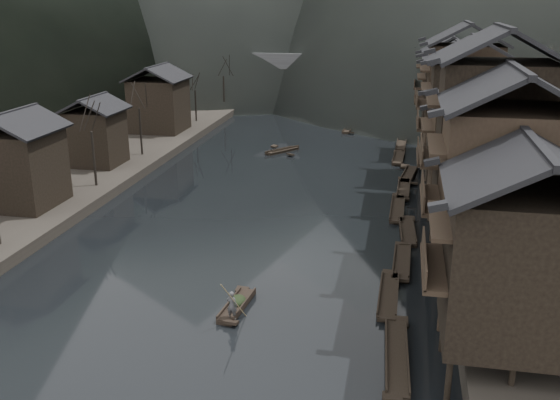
# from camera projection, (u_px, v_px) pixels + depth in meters

# --- Properties ---
(water) EXTENTS (300.00, 300.00, 0.00)m
(water) POSITION_uv_depth(u_px,v_px,m) (218.00, 284.00, 41.55)
(water) COLOR black
(water) RESTS_ON ground
(left_bank) EXTENTS (40.00, 200.00, 1.20)m
(left_bank) POSITION_uv_depth(u_px,v_px,m) (55.00, 132.00, 85.06)
(left_bank) COLOR #2D2823
(left_bank) RESTS_ON ground
(stilt_houses) EXTENTS (9.00, 67.60, 16.74)m
(stilt_houses) POSITION_uv_depth(u_px,v_px,m) (473.00, 109.00, 53.33)
(stilt_houses) COLOR black
(stilt_houses) RESTS_ON ground
(left_houses) EXTENTS (8.10, 53.20, 8.73)m
(left_houses) POSITION_uv_depth(u_px,v_px,m) (77.00, 128.00, 62.29)
(left_houses) COLOR black
(left_houses) RESTS_ON left_bank
(bare_trees) EXTENTS (3.98, 73.45, 7.97)m
(bare_trees) POSITION_uv_depth(u_px,v_px,m) (121.00, 114.00, 63.94)
(bare_trees) COLOR black
(bare_trees) RESTS_ON left_bank
(moored_sampans) EXTENTS (2.93, 57.34, 0.47)m
(moored_sampans) POSITION_uv_depth(u_px,v_px,m) (401.00, 210.00, 55.31)
(moored_sampans) COLOR black
(moored_sampans) RESTS_ON water
(midriver_boats) EXTENTS (9.78, 18.99, 0.44)m
(midriver_boats) POSITION_uv_depth(u_px,v_px,m) (317.00, 139.00, 82.29)
(midriver_boats) COLOR black
(midriver_boats) RESTS_ON water
(stone_bridge) EXTENTS (40.00, 6.00, 9.00)m
(stone_bridge) POSITION_uv_depth(u_px,v_px,m) (337.00, 76.00, 107.06)
(stone_bridge) COLOR #4C4C4F
(stone_bridge) RESTS_ON ground
(hero_sampan) EXTENTS (1.42, 4.84, 0.43)m
(hero_sampan) POSITION_uv_depth(u_px,v_px,m) (237.00, 305.00, 38.25)
(hero_sampan) COLOR black
(hero_sampan) RESTS_ON water
(cargo_heap) EXTENTS (1.05, 1.38, 0.63)m
(cargo_heap) POSITION_uv_depth(u_px,v_px,m) (237.00, 296.00, 38.29)
(cargo_heap) COLOR black
(cargo_heap) RESTS_ON hero_sampan
(boatman) EXTENTS (0.71, 0.52, 1.79)m
(boatman) POSITION_uv_depth(u_px,v_px,m) (232.00, 302.00, 36.31)
(boatman) COLOR #4C4C4E
(boatman) RESTS_ON hero_sampan
(bamboo_pole) EXTENTS (1.08, 2.20, 3.26)m
(bamboo_pole) POSITION_uv_depth(u_px,v_px,m) (234.00, 262.00, 35.49)
(bamboo_pole) COLOR #8C7A51
(bamboo_pole) RESTS_ON boatman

